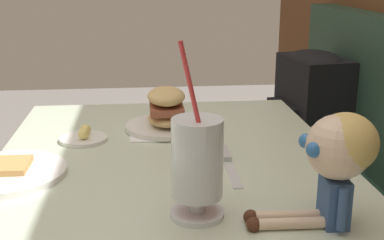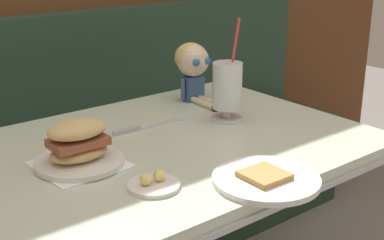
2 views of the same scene
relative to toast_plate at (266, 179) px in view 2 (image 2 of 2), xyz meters
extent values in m
cube|color=#233D2D|center=(-0.03, 0.94, -0.52)|extent=(2.60, 0.48, 0.45)
cube|color=#233D2D|center=(-0.03, 1.13, -0.02)|extent=(2.60, 0.10, 0.55)
cube|color=beige|center=(-0.03, 0.35, -0.02)|extent=(1.10, 0.80, 0.03)
cube|color=#B7BABF|center=(-0.03, 0.35, -0.05)|extent=(1.11, 0.81, 0.02)
cylinder|color=white|center=(0.00, 0.00, 0.00)|extent=(0.25, 0.25, 0.01)
cube|color=tan|center=(-0.01, 0.00, 0.01)|extent=(0.10, 0.10, 0.01)
cylinder|color=silver|center=(0.22, 0.38, 0.00)|extent=(0.10, 0.10, 0.01)
cylinder|color=silver|center=(0.22, 0.38, 0.02)|extent=(0.03, 0.03, 0.03)
cylinder|color=silver|center=(0.22, 0.38, 0.10)|extent=(0.09, 0.09, 0.14)
cylinder|color=pink|center=(0.22, 0.38, 0.09)|extent=(0.08, 0.08, 0.11)
cylinder|color=#DB383D|center=(0.24, 0.38, 0.20)|extent=(0.02, 0.06, 0.22)
cube|color=white|center=(-0.29, 0.35, -0.01)|extent=(0.21, 0.21, 0.00)
cylinder|color=white|center=(-0.29, 0.35, 0.00)|extent=(0.22, 0.22, 0.01)
ellipsoid|color=tan|center=(-0.29, 0.35, 0.03)|extent=(0.15, 0.10, 0.04)
cube|color=#995138|center=(-0.29, 0.35, 0.05)|extent=(0.14, 0.09, 0.02)
ellipsoid|color=tan|center=(-0.29, 0.35, 0.09)|extent=(0.15, 0.10, 0.04)
cylinder|color=white|center=(-0.22, 0.14, 0.00)|extent=(0.12, 0.12, 0.01)
sphere|color=#F4E07A|center=(-0.23, 0.14, 0.02)|extent=(0.03, 0.03, 0.03)
sphere|color=#F4E07A|center=(-0.20, 0.14, 0.02)|extent=(0.03, 0.03, 0.03)
cube|color=silver|center=(0.05, 0.48, -0.01)|extent=(0.14, 0.02, 0.00)
cube|color=#B2B5BA|center=(-0.08, 0.48, 0.00)|extent=(0.09, 0.02, 0.01)
cube|color=#385689|center=(0.27, 0.61, 0.03)|extent=(0.07, 0.04, 0.08)
sphere|color=beige|center=(0.27, 0.61, 0.13)|extent=(0.11, 0.11, 0.11)
ellipsoid|color=#D8B766|center=(0.27, 0.62, 0.14)|extent=(0.12, 0.11, 0.10)
sphere|color=#2D6BB2|center=(0.25, 0.56, 0.14)|extent=(0.03, 0.03, 0.03)
sphere|color=#2D6BB2|center=(0.29, 0.56, 0.14)|extent=(0.03, 0.03, 0.03)
cylinder|color=beige|center=(0.26, 0.53, 0.00)|extent=(0.02, 0.12, 0.02)
cylinder|color=beige|center=(0.29, 0.53, 0.00)|extent=(0.02, 0.12, 0.02)
sphere|color=#4C2819|center=(0.26, 0.47, 0.00)|extent=(0.03, 0.03, 0.03)
sphere|color=#4C2819|center=(0.28, 0.47, 0.00)|extent=(0.03, 0.03, 0.03)
cylinder|color=#385689|center=(0.23, 0.61, 0.04)|extent=(0.02, 0.02, 0.07)
cylinder|color=#385689|center=(0.31, 0.61, 0.04)|extent=(0.02, 0.02, 0.07)
camera|label=1|loc=(1.05, 0.29, 0.42)|focal=48.53mm
camera|label=2|loc=(-0.83, -0.76, 0.53)|focal=50.02mm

